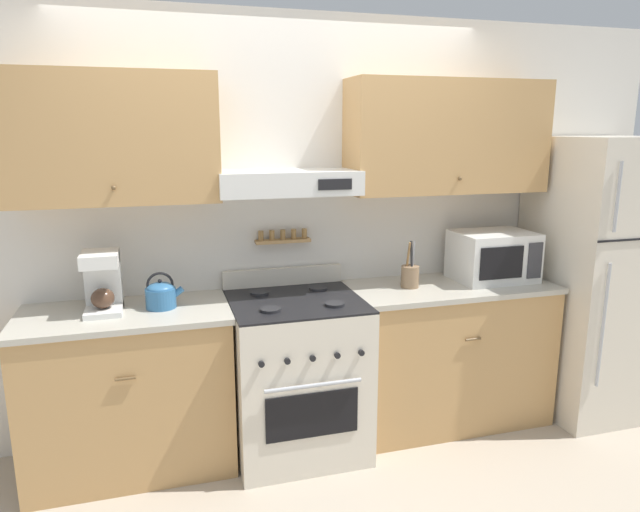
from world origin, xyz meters
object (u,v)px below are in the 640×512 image
(stove_range, at_px, (296,374))
(utensil_crock, at_px, (410,275))
(refrigerator, at_px, (598,277))
(coffee_maker, at_px, (102,281))
(microwave, at_px, (493,256))
(tea_kettle, at_px, (161,294))

(stove_range, distance_m, utensil_crock, 0.92)
(refrigerator, relative_size, coffee_maker, 5.58)
(coffee_maker, xyz_separation_m, utensil_crock, (1.78, -0.03, -0.09))
(microwave, bearing_deg, tea_kettle, -179.51)
(tea_kettle, bearing_deg, microwave, 0.49)
(refrigerator, xyz_separation_m, utensil_crock, (-1.32, 0.10, 0.08))
(stove_range, xyz_separation_m, refrigerator, (2.07, -0.03, 0.45))
(refrigerator, relative_size, utensil_crock, 6.32)
(stove_range, bearing_deg, tea_kettle, 174.21)
(stove_range, bearing_deg, utensil_crock, 5.74)
(tea_kettle, bearing_deg, refrigerator, -2.12)
(stove_range, relative_size, tea_kettle, 4.92)
(refrigerator, height_order, coffee_maker, refrigerator)
(stove_range, relative_size, coffee_maker, 3.15)
(tea_kettle, xyz_separation_m, coffee_maker, (-0.30, 0.03, 0.09))
(refrigerator, height_order, tea_kettle, refrigerator)
(refrigerator, bearing_deg, microwave, 170.55)
(microwave, height_order, utensil_crock, microwave)
(stove_range, height_order, utensil_crock, utensil_crock)
(microwave, bearing_deg, refrigerator, -9.45)
(coffee_maker, distance_m, utensil_crock, 1.78)
(stove_range, bearing_deg, refrigerator, -0.81)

